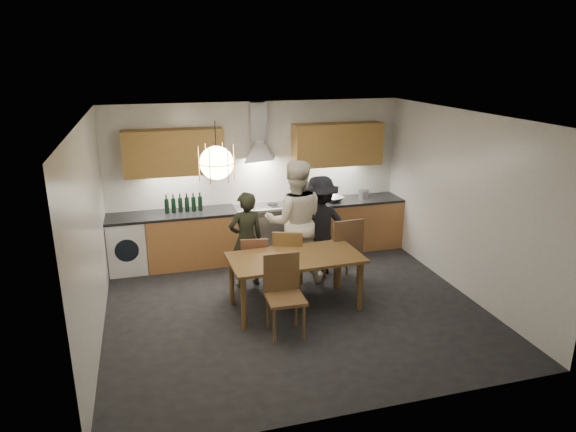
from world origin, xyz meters
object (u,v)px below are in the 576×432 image
object	(u,v)px
chair_back_left	(255,261)
stock_pot	(363,194)
chair_front	(284,289)
dining_table	(295,262)
person_left	(246,240)
person_mid	(295,222)
person_right	(320,225)
wine_bottles	(184,203)
mixing_bowl	(333,199)

from	to	relation	value
chair_back_left	stock_pot	distance (m)	2.69
chair_back_left	chair_front	world-z (taller)	chair_front
dining_table	person_left	bearing A→B (deg)	118.04
dining_table	stock_pot	bearing A→B (deg)	44.57
person_mid	dining_table	bearing A→B (deg)	84.85
chair_front	person_right	world-z (taller)	person_right
dining_table	chair_front	bearing A→B (deg)	-121.39
chair_front	stock_pot	size ratio (longest dim) A/B	5.43
chair_front	person_right	bearing A→B (deg)	58.74
chair_back_left	wine_bottles	distance (m)	1.72
chair_back_left	person_mid	distance (m)	0.87
wine_bottles	chair_back_left	bearing A→B (deg)	-58.05
person_left	mixing_bowl	size ratio (longest dim) A/B	4.23
chair_back_left	chair_front	distance (m)	1.17
mixing_bowl	person_left	bearing A→B (deg)	-149.39
wine_bottles	mixing_bowl	bearing A→B (deg)	-1.67
wine_bottles	chair_front	bearing A→B (deg)	-69.00
person_mid	person_right	distance (m)	0.51
person_left	person_mid	distance (m)	0.78
chair_front	wine_bottles	distance (m)	2.76
person_right	mixing_bowl	distance (m)	1.02
dining_table	stock_pot	distance (m)	2.69
person_left	person_mid	size ratio (longest dim) A/B	0.78
chair_front	stock_pot	bearing A→B (deg)	50.75
stock_pot	wine_bottles	xyz separation A→B (m)	(-3.13, 0.02, 0.08)
person_right	person_left	bearing A→B (deg)	9.46
chair_front	person_right	size ratio (longest dim) A/B	0.64
mixing_bowl	wine_bottles	bearing A→B (deg)	178.33
chair_front	mixing_bowl	xyz separation A→B (m)	(1.57, 2.47, 0.37)
wine_bottles	stock_pot	bearing A→B (deg)	-0.30
stock_pot	mixing_bowl	bearing A→B (deg)	-174.38
chair_back_left	mixing_bowl	bearing A→B (deg)	-132.06
person_left	mixing_bowl	distance (m)	2.04
chair_front	person_right	xyz separation A→B (m)	(1.03, 1.62, 0.21)
dining_table	wine_bottles	bearing A→B (deg)	121.24
chair_back_left	wine_bottles	world-z (taller)	wine_bottles
person_mid	mixing_bowl	distance (m)	1.42
dining_table	person_mid	size ratio (longest dim) A/B	0.96
person_right	stock_pot	world-z (taller)	person_right
stock_pot	chair_back_left	bearing A→B (deg)	-149.06
person_left	mixing_bowl	xyz separation A→B (m)	(1.74, 1.03, 0.21)
chair_back_left	wine_bottles	size ratio (longest dim) A/B	1.43
mixing_bowl	stock_pot	world-z (taller)	stock_pot
person_mid	stock_pot	bearing A→B (deg)	-134.89
person_right	stock_pot	bearing A→B (deg)	-140.22
dining_table	chair_front	xyz separation A→B (m)	(-0.32, -0.57, -0.09)
stock_pot	person_mid	bearing A→B (deg)	-145.85
chair_back_left	dining_table	bearing A→B (deg)	136.80
wine_bottles	dining_table	bearing A→B (deg)	-56.59
chair_back_left	person_right	xyz separation A→B (m)	(1.15, 0.45, 0.29)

